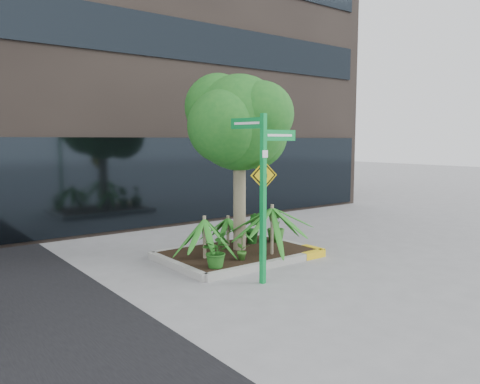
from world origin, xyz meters
TOP-DOWN VIEW (x-y plane):
  - ground at (0.00, 0.00)m, footprint 80.00×80.00m
  - building at (0.50, 8.50)m, footprint 18.00×8.00m
  - planter at (0.23, 0.27)m, footprint 3.35×2.36m
  - tree at (0.33, 0.42)m, footprint 2.74×2.43m
  - palm_front at (0.60, -0.40)m, footprint 1.23×1.23m
  - palm_left at (-0.75, 0.22)m, footprint 1.02×1.02m
  - palm_back at (0.34, 0.87)m, footprint 0.80×0.80m
  - shrub_a at (-0.99, -0.51)m, footprint 0.82×0.82m
  - shrub_b at (1.53, 0.50)m, footprint 0.52×0.52m
  - shrub_c at (-0.22, -0.39)m, footprint 0.44×0.44m
  - shrub_d at (0.96, 0.67)m, footprint 0.59×0.59m
  - street_sign_post at (-0.55, -1.43)m, footprint 0.94×0.91m
  - cattle_sign at (0.41, -0.33)m, footprint 0.62×0.25m

SIDE VIEW (x-z plane):
  - ground at x=0.00m, z-range 0.00..0.00m
  - planter at x=0.23m, z-range 0.03..0.18m
  - shrub_c at x=-0.22m, z-range 0.15..0.78m
  - shrub_a at x=-0.99m, z-range 0.15..0.81m
  - shrub_d at x=0.96m, z-range 0.15..0.92m
  - shrub_b at x=1.53m, z-range 0.15..0.92m
  - palm_back at x=0.34m, z-range 0.37..1.26m
  - palm_left at x=-0.75m, z-range 0.43..1.56m
  - palm_front at x=0.60m, z-range 0.49..1.86m
  - cattle_sign at x=0.41m, z-range 0.51..2.56m
  - street_sign_post at x=-0.55m, z-range 0.37..3.47m
  - tree at x=0.33m, z-range 0.95..5.06m
  - building at x=0.50m, z-range 0.00..15.00m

